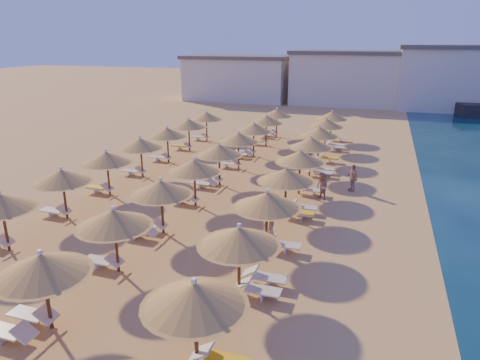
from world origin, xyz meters
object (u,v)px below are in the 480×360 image
(beachgoer_b, at_px, (322,186))
(beachgoer_c, at_px, (353,178))
(parasol_row_west, at_px, (208,158))
(parasol_row_east, at_px, (294,166))
(beachgoer_a, at_px, (271,232))

(beachgoer_b, relative_size, beachgoer_c, 0.94)
(parasol_row_west, distance_m, beachgoer_c, 8.77)
(parasol_row_east, xyz_separation_m, beachgoer_c, (2.95, 3.33, -1.39))
(parasol_row_west, bearing_deg, beachgoer_a, -46.60)
(parasol_row_east, xyz_separation_m, beachgoer_a, (0.19, -5.53, -1.43))
(parasol_row_west, bearing_deg, beachgoer_b, 11.56)
(parasol_row_west, height_order, beachgoer_b, parasol_row_west)
(beachgoer_c, bearing_deg, beachgoer_b, -70.65)
(beachgoer_b, bearing_deg, parasol_row_west, -127.98)
(parasol_row_west, xyz_separation_m, beachgoer_a, (5.23, -5.53, -1.43))
(parasol_row_east, xyz_separation_m, parasol_row_west, (-5.04, 0.00, 0.00))
(parasol_row_west, relative_size, beachgoer_a, 22.88)
(parasol_row_west, bearing_deg, beachgoer_c, 22.61)
(parasol_row_east, distance_m, parasol_row_west, 5.04)
(parasol_row_east, bearing_deg, beachgoer_c, 48.41)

